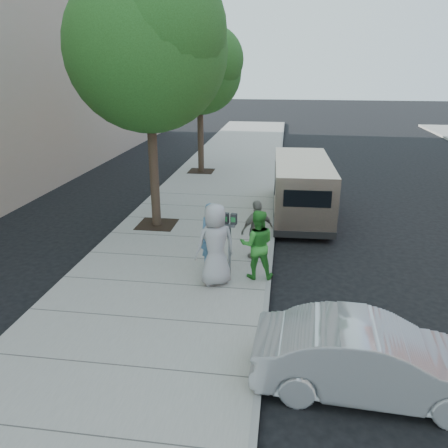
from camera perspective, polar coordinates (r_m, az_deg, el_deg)
The scene contains 12 objects.
ground at distance 11.63m, azimuth -1.10°, elevation -5.31°, with size 120.00×120.00×0.00m, color black.
sidewalk at distance 11.79m, azimuth -5.92°, elevation -4.67°, with size 5.00×60.00×0.15m, color gray.
curb_face at distance 11.48m, azimuth 6.05°, elevation -5.38°, with size 0.12×60.00×0.16m, color gray.
tree_near at distance 13.38m, azimuth -9.84°, elevation 22.19°, with size 4.62×4.60×7.53m.
tree_far at distance 20.76m, azimuth -3.10°, elevation 19.75°, with size 3.92×3.80×6.49m.
parking_meter at distance 10.20m, azimuth 0.75°, elevation -0.98°, with size 0.35×0.16×1.62m.
van at distance 15.19m, azimuth 10.09°, elevation 4.75°, with size 1.96×5.43×1.99m.
sedan at distance 7.58m, azimuth 18.75°, elevation -16.36°, with size 1.31×3.75×1.23m, color #B6B9BD.
person_officer at distance 10.88m, azimuth -1.58°, elevation -1.55°, with size 0.60×0.40×1.66m, color teal.
person_green_shirt at distance 10.34m, azimuth 4.34°, elevation -2.67°, with size 0.82×0.64×1.69m, color green.
person_gray_shirt at distance 9.98m, azimuth -1.15°, elevation -2.72°, with size 0.95×0.62×1.94m, color #A9A9AC.
person_striped_polo at distance 11.40m, azimuth 4.36°, elevation -0.75°, with size 0.93×0.39×1.59m, color gray.
Camera 1 is at (1.69, -10.38, 4.98)m, focal length 35.00 mm.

